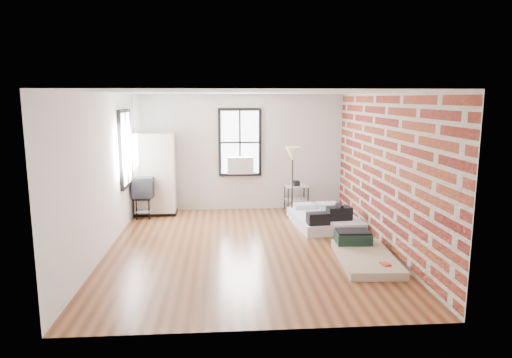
{
  "coord_description": "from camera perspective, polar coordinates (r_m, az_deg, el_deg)",
  "views": [
    {
      "loc": [
        -0.42,
        -7.96,
        2.7
      ],
      "look_at": [
        0.19,
        0.3,
        1.23
      ],
      "focal_mm": 32.0,
      "sensor_mm": 36.0,
      "label": 1
    }
  ],
  "objects": [
    {
      "name": "tv_stand",
      "position": [
        10.71,
        -13.8,
        -1.1
      ],
      "size": [
        0.48,
        0.67,
        0.95
      ],
      "rotation": [
        0.0,
        0.0,
        0.0
      ],
      "color": "black",
      "rests_on": "ground"
    },
    {
      "name": "floor_lamp",
      "position": [
        10.25,
        4.61,
        2.7
      ],
      "size": [
        0.35,
        0.35,
        1.62
      ],
      "color": "black",
      "rests_on": "ground"
    },
    {
      "name": "mattress_bare",
      "position": [
        8.05,
        13.2,
        -8.96
      ],
      "size": [
        0.98,
        1.72,
        0.36
      ],
      "rotation": [
        0.0,
        0.0,
        -0.06
      ],
      "color": "tan",
      "rests_on": "ground"
    },
    {
      "name": "room_shell",
      "position": [
        8.4,
        0.24,
        3.51
      ],
      "size": [
        5.02,
        6.02,
        2.8
      ],
      "color": "silver",
      "rests_on": "ground"
    },
    {
      "name": "mattress_main",
      "position": [
        9.93,
        8.56,
        -4.91
      ],
      "size": [
        1.41,
        1.82,
        0.55
      ],
      "rotation": [
        0.0,
        0.0,
        0.1
      ],
      "color": "white",
      "rests_on": "ground"
    },
    {
      "name": "wardrobe",
      "position": [
        10.87,
        -12.53,
        0.57
      ],
      "size": [
        0.97,
        0.56,
        1.9
      ],
      "rotation": [
        0.0,
        0.0,
        0.01
      ],
      "color": "black",
      "rests_on": "ground"
    },
    {
      "name": "ground",
      "position": [
        8.42,
        -1.16,
        -8.62
      ],
      "size": [
        6.0,
        6.0,
        0.0
      ],
      "primitive_type": "plane",
      "color": "#552C16",
      "rests_on": "ground"
    },
    {
      "name": "side_table",
      "position": [
        11.05,
        5.06,
        -1.44
      ],
      "size": [
        0.59,
        0.49,
        0.73
      ],
      "rotation": [
        0.0,
        0.0,
        0.08
      ],
      "color": "black",
      "rests_on": "ground"
    }
  ]
}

